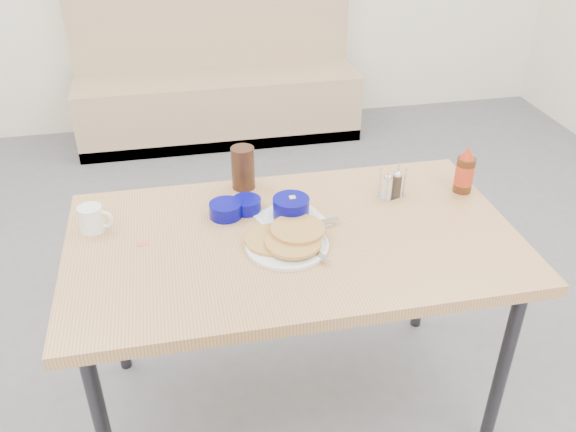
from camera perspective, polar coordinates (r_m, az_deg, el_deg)
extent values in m
cube|color=tan|center=(4.34, -6.44, 10.19)|extent=(1.90, 0.55, 0.45)
cube|color=tan|center=(4.39, -7.16, 17.24)|extent=(1.90, 0.12, 1.00)
cube|color=#2D2D33|center=(4.41, -6.29, 7.96)|extent=(1.90, 0.55, 0.08)
cube|color=tan|center=(1.92, 0.51, -2.35)|extent=(1.40, 0.80, 0.04)
cylinder|color=#2D2D33|center=(2.13, 19.39, -13.58)|extent=(0.04, 0.04, 0.72)
cylinder|color=#2D2D33|center=(2.39, -16.04, -7.23)|extent=(0.04, 0.04, 0.72)
cylinder|color=#2D2D33|center=(2.56, 12.69, -3.79)|extent=(0.04, 0.04, 0.72)
cylinder|color=white|center=(1.85, -0.09, -2.75)|extent=(0.25, 0.25, 0.01)
cylinder|color=gold|center=(1.86, -1.46, -2.23)|extent=(0.17, 0.17, 0.01)
cylinder|color=gold|center=(1.82, 0.48, -2.51)|extent=(0.17, 0.17, 0.01)
cylinder|color=gold|center=(1.87, 0.91, -1.21)|extent=(0.17, 0.17, 0.01)
cube|color=silver|center=(1.81, 2.76, -3.40)|extent=(0.05, 0.11, 0.00)
cylinder|color=white|center=(2.01, -17.93, -0.26)|extent=(0.08, 0.08, 0.09)
cylinder|color=black|center=(1.99, -18.11, 0.67)|extent=(0.06, 0.06, 0.00)
torus|color=white|center=(1.99, -16.82, -0.29)|extent=(0.06, 0.03, 0.06)
cube|color=white|center=(1.98, 0.28, -0.28)|extent=(0.25, 0.25, 0.00)
cylinder|color=white|center=(1.98, 0.29, -0.10)|extent=(0.18, 0.18, 0.01)
cylinder|color=#050577|center=(1.96, 0.29, 0.83)|extent=(0.12, 0.12, 0.06)
cylinder|color=white|center=(1.95, 0.29, 1.48)|extent=(0.11, 0.11, 0.01)
cube|color=#F4DB60|center=(1.95, 0.41, 1.69)|extent=(0.02, 0.02, 0.01)
cube|color=silver|center=(1.93, 1.76, -0.83)|extent=(0.22, 0.05, 0.01)
cylinder|color=#050577|center=(2.03, -3.90, 1.05)|extent=(0.10, 0.10, 0.04)
cylinder|color=#050577|center=(2.00, -5.85, 0.59)|extent=(0.11, 0.11, 0.05)
cylinder|color=#321C10|center=(2.14, -4.23, 4.51)|extent=(0.10, 0.10, 0.15)
cube|color=silver|center=(2.14, 9.61, 1.85)|extent=(0.10, 0.08, 0.00)
cylinder|color=silver|center=(2.08, 9.25, 2.66)|extent=(0.01, 0.01, 0.11)
cylinder|color=silver|center=(2.13, 10.87, 3.17)|extent=(0.01, 0.01, 0.11)
cylinder|color=silver|center=(2.11, 8.60, 3.11)|extent=(0.01, 0.01, 0.11)
cylinder|color=silver|center=(2.15, 10.22, 3.60)|extent=(0.01, 0.01, 0.11)
cylinder|color=silver|center=(2.11, 9.25, 2.60)|extent=(0.03, 0.03, 0.07)
cylinder|color=#3F3326|center=(2.14, 10.14, 2.88)|extent=(0.03, 0.03, 0.07)
cylinder|color=#47230F|center=(2.20, 16.16, 3.70)|extent=(0.06, 0.06, 0.13)
cylinder|color=#D05418|center=(2.20, 16.17, 3.76)|extent=(0.07, 0.07, 0.07)
cone|color=red|center=(2.17, 16.49, 5.68)|extent=(0.05, 0.05, 0.04)
cube|color=#E84D58|center=(1.92, -13.39, -2.53)|extent=(0.04, 0.03, 0.00)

